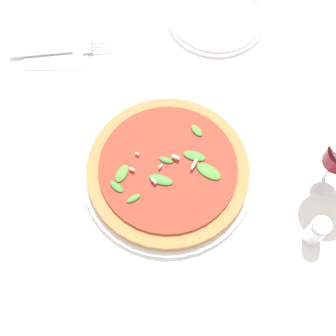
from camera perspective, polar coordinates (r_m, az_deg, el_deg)
ground_plane at (r=0.84m, az=-2.21°, el=-1.80°), size 6.00×6.00×0.00m
pizza_arugula_main at (r=0.83m, az=0.00°, el=-0.37°), size 0.31×0.31×0.05m
napkin at (r=1.00m, az=-13.43°, el=13.53°), size 0.14×0.11×0.01m
fork at (r=1.00m, az=-13.05°, el=13.77°), size 0.20×0.09×0.00m
side_plate_white at (r=1.04m, az=5.92°, el=18.01°), size 0.21×0.21×0.02m
shaker_pepper at (r=0.81m, az=17.67°, el=-7.28°), size 0.03×0.03×0.07m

